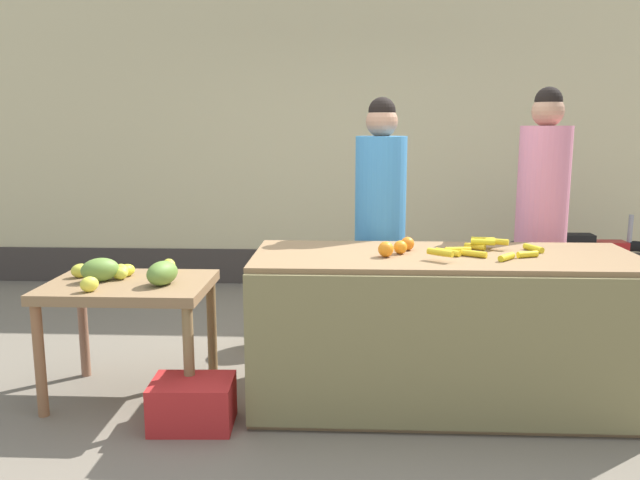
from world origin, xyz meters
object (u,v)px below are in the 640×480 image
Objects in this scene: vendor_woman_pink_shirt at (541,226)px; produce_sack at (270,316)px; parked_motorcycle at (576,269)px; vendor_woman_blue_shirt at (380,232)px; produce_crate at (193,403)px.

vendor_woman_pink_shirt reaches higher than produce_sack.
produce_sack is at bearing -158.61° from parked_motorcycle.
parked_motorcycle is at bearing 59.56° from vendor_woman_pink_shirt.
vendor_woman_blue_shirt is 0.96× the size of vendor_woman_pink_shirt.
parked_motorcycle is at bearing 21.39° from produce_sack.
vendor_woman_pink_shirt is 3.83× the size of produce_sack.
produce_sack is (-1.88, 0.13, -0.70)m from vendor_woman_pink_shirt.
parked_motorcycle is at bearing 34.53° from vendor_woman_blue_shirt.
parked_motorcycle is 3.60m from produce_crate.
vendor_woman_blue_shirt reaches higher than produce_crate.
produce_sack is at bearing 77.95° from produce_crate.
vendor_woman_blue_shirt is 1.67m from produce_crate.
produce_sack is (0.27, 1.25, 0.11)m from produce_crate.
vendor_woman_pink_shirt reaches higher than parked_motorcycle.
parked_motorcycle reaches higher than produce_sack.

